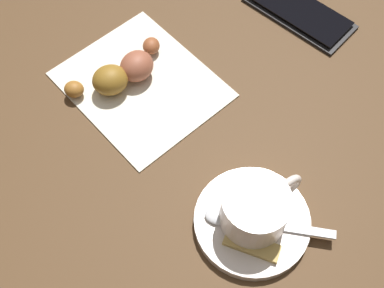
# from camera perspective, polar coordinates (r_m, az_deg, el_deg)

# --- Properties ---
(ground_plane) EXTENTS (1.80, 1.80, 0.00)m
(ground_plane) POSITION_cam_1_polar(r_m,az_deg,el_deg) (0.58, 1.38, 0.01)
(ground_plane) COLOR #4D341E
(saucer) EXTENTS (0.12, 0.12, 0.01)m
(saucer) POSITION_cam_1_polar(r_m,az_deg,el_deg) (0.53, 6.78, -8.72)
(saucer) COLOR silver
(saucer) RESTS_ON ground
(espresso_cup) EXTENTS (0.07, 0.09, 0.05)m
(espresso_cup) POSITION_cam_1_polar(r_m,az_deg,el_deg) (0.50, 7.25, -7.28)
(espresso_cup) COLOR silver
(espresso_cup) RESTS_ON saucer
(teaspoon) EXTENTS (0.13, 0.07, 0.01)m
(teaspoon) POSITION_cam_1_polar(r_m,az_deg,el_deg) (0.52, 6.37, -8.67)
(teaspoon) COLOR silver
(teaspoon) RESTS_ON saucer
(sugar_packet) EXTENTS (0.06, 0.03, 0.01)m
(sugar_packet) POSITION_cam_1_polar(r_m,az_deg,el_deg) (0.51, 6.79, -11.31)
(sugar_packet) COLOR tan
(sugar_packet) RESTS_ON saucer
(napkin) EXTENTS (0.22, 0.19, 0.00)m
(napkin) POSITION_cam_1_polar(r_m,az_deg,el_deg) (0.62, -5.77, 6.77)
(napkin) COLOR silver
(napkin) RESTS_ON ground
(croissant) EXTENTS (0.08, 0.14, 0.03)m
(croissant) POSITION_cam_1_polar(r_m,az_deg,el_deg) (0.61, -8.03, 7.94)
(croissant) COLOR #945E24
(croissant) RESTS_ON napkin
(cell_phone) EXTENTS (0.15, 0.08, 0.01)m
(cell_phone) POSITION_cam_1_polar(r_m,az_deg,el_deg) (0.71, 12.04, 14.43)
(cell_phone) COLOR black
(cell_phone) RESTS_ON ground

